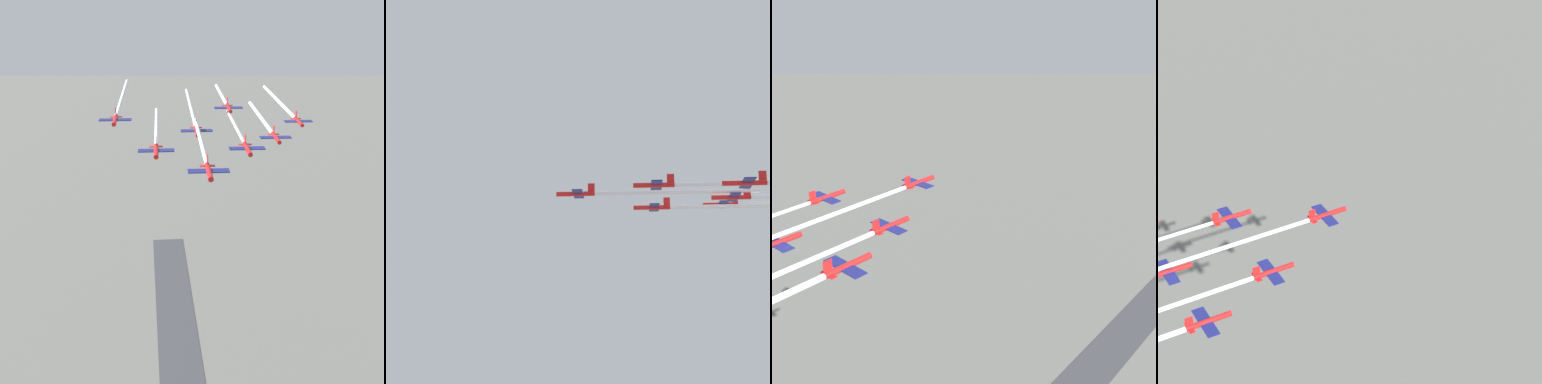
# 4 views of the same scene
# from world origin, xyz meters

# --- Properties ---
(jet_0) EXTENTS (9.27, 8.66, 3.11)m
(jet_0) POSITION_xyz_m (-42.50, 32.04, 131.20)
(jet_0) COLOR red
(jet_1) EXTENTS (9.27, 8.66, 3.11)m
(jet_1) POSITION_xyz_m (-24.02, 20.99, 130.18)
(jet_1) COLOR red
(jet_2) EXTENTS (9.27, 8.66, 3.11)m
(jet_2) POSITION_xyz_m (-23.86, 42.82, 130.02)
(jet_2) COLOR red
(jet_4) EXTENTS (9.27, 8.66, 3.11)m
(jet_4) POSITION_xyz_m (-5.39, 31.77, 129.69)
(jet_4) COLOR red
(jet_5) EXTENTS (9.27, 8.66, 3.11)m
(jet_5) POSITION_xyz_m (-5.23, 53.60, 133.04)
(jet_5) COLOR red
(smoke_trail_0) EXTENTS (39.35, 1.23, 0.94)m
(smoke_trail_0) POSITION_xyz_m (-18.57, 31.87, 131.16)
(smoke_trail_0) COLOR white
(smoke_trail_2) EXTENTS (39.14, 1.26, 0.97)m
(smoke_trail_2) POSITION_xyz_m (-0.04, 42.65, 129.98)
(smoke_trail_2) COLOR white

